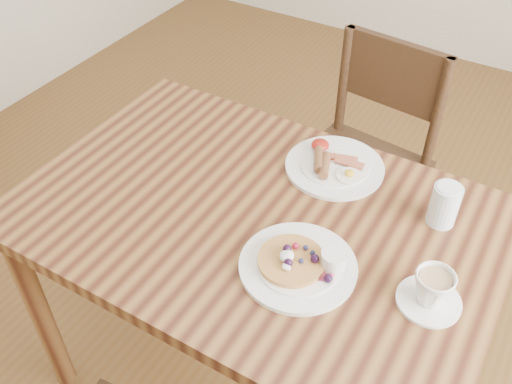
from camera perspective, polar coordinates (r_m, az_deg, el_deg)
ground at (r=2.03m, az=-0.00°, el=-17.53°), size 5.00×5.00×0.00m
dining_table at (r=1.50m, az=-0.00°, el=-4.80°), size 1.20×0.80×0.75m
chair_far at (r=2.06m, az=10.77°, el=3.55°), size 0.47×0.47×0.88m
pancake_plate at (r=1.30m, az=4.45°, el=-7.17°), size 0.27×0.27×0.06m
breakfast_plate at (r=1.57m, az=7.73°, el=2.69°), size 0.27×0.27×0.04m
teacup_saucer at (r=1.27m, az=17.18°, el=-9.38°), size 0.14×0.14×0.09m
water_glass at (r=1.45m, az=18.31°, el=-1.24°), size 0.07×0.07×0.11m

